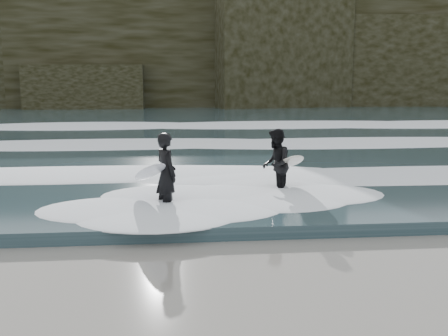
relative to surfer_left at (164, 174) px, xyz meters
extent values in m
plane|color=#717150|center=(1.13, -5.42, -1.00)|extent=(120.00, 120.00, 0.00)
cube|color=#283D45|center=(1.13, 23.58, -0.85)|extent=(90.00, 52.00, 0.30)
cube|color=black|center=(1.13, 40.58, 4.00)|extent=(70.00, 9.00, 10.00)
ellipsoid|color=white|center=(1.13, 3.58, -0.60)|extent=(60.00, 3.20, 0.20)
ellipsoid|color=white|center=(1.13, 10.58, -0.58)|extent=(60.00, 4.00, 0.24)
ellipsoid|color=white|center=(1.13, 19.58, -0.55)|extent=(60.00, 4.80, 0.30)
imported|color=black|center=(0.07, -0.01, -0.01)|extent=(0.74, 0.86, 1.99)
ellipsoid|color=white|center=(-0.33, 0.04, 0.03)|extent=(1.11, 2.13, 0.84)
imported|color=black|center=(2.99, 1.31, -0.04)|extent=(0.96, 1.10, 1.92)
ellipsoid|color=silver|center=(3.41, 1.31, 0.03)|extent=(0.64, 2.07, 0.73)
camera|label=1|loc=(0.11, -13.33, 2.42)|focal=45.00mm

